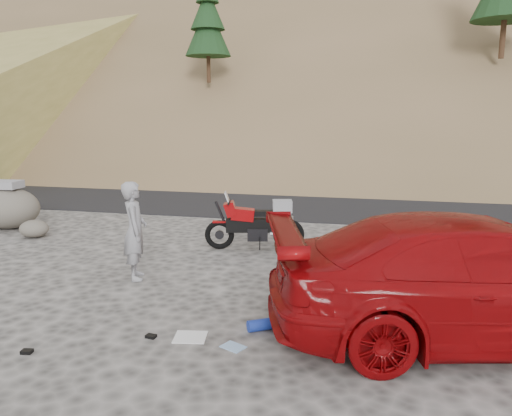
{
  "coord_description": "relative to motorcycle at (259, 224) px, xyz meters",
  "views": [
    {
      "loc": [
        3.22,
        -7.47,
        2.89
      ],
      "look_at": [
        0.94,
        2.14,
        1.0
      ],
      "focal_mm": 35.0,
      "sensor_mm": 36.0,
      "label": 1
    }
  ],
  "objects": [
    {
      "name": "red_car",
      "position": [
        3.74,
        -3.52,
        -0.54
      ],
      "size": [
        5.88,
        3.64,
        1.59
      ],
      "primitive_type": "imported",
      "rotation": [
        0.0,
        0.0,
        1.85
      ],
      "color": "maroon",
      "rests_on": "ground"
    },
    {
      "name": "gear_funnel",
      "position": [
        2.19,
        -4.03,
        -0.45
      ],
      "size": [
        0.16,
        0.16,
        0.19
      ],
      "primitive_type": "cone",
      "rotation": [
        0.0,
        0.0,
        -0.08
      ],
      "color": "#BD0C0E",
      "rests_on": "ground"
    },
    {
      "name": "gear_blue_cloth",
      "position": [
        0.72,
        -4.55,
        -0.54
      ],
      "size": [
        0.35,
        0.31,
        0.01
      ],
      "primitive_type": "cube",
      "rotation": [
        0.0,
        0.0,
        -0.43
      ],
      "color": "#91B6E1",
      "rests_on": "ground"
    },
    {
      "name": "gear_white_cloth",
      "position": [
        0.09,
        -4.41,
        -0.54
      ],
      "size": [
        0.48,
        0.44,
        0.01
      ],
      "primitive_type": "cube",
      "rotation": [
        0.0,
        0.0,
        0.18
      ],
      "color": "white",
      "rests_on": "ground"
    },
    {
      "name": "road",
      "position": [
        -0.89,
        6.33,
        -0.54
      ],
      "size": [
        120.0,
        7.0,
        0.05
      ],
      "primitive_type": "cube",
      "color": "black",
      "rests_on": "ground"
    },
    {
      "name": "ground",
      "position": [
        -0.89,
        -2.67,
        -0.54
      ],
      "size": [
        140.0,
        140.0,
        0.0
      ],
      "primitive_type": "plane",
      "color": "#403E3B",
      "rests_on": "ground"
    },
    {
      "name": "gear_glove_b",
      "position": [
        -1.7,
        -5.28,
        -0.52
      ],
      "size": [
        0.14,
        0.12,
        0.04
      ],
      "primitive_type": "cube",
      "rotation": [
        0.0,
        0.0,
        0.15
      ],
      "color": "black",
      "rests_on": "ground"
    },
    {
      "name": "gear_glove_a",
      "position": [
        -0.41,
        -4.53,
        -0.53
      ],
      "size": [
        0.14,
        0.11,
        0.04
      ],
      "primitive_type": "cube",
      "rotation": [
        0.0,
        0.0,
        -0.13
      ],
      "color": "black",
      "rests_on": "ground"
    },
    {
      "name": "small_rock",
      "position": [
        -5.4,
        -0.2,
        -0.34
      ],
      "size": [
        0.8,
        0.75,
        0.41
      ],
      "rotation": [
        0.0,
        0.0,
        -0.23
      ],
      "color": "#534F47",
      "rests_on": "ground"
    },
    {
      "name": "gear_blue_mat",
      "position": [
        0.96,
        -3.98,
        -0.46
      ],
      "size": [
        0.42,
        0.35,
        0.16
      ],
      "primitive_type": "cylinder",
      "rotation": [
        0.0,
        1.57,
        0.56
      ],
      "color": "#1A329D",
      "rests_on": "ground"
    },
    {
      "name": "motorcycle",
      "position": [
        0.0,
        0.0,
        0.0
      ],
      "size": [
        2.11,
        0.91,
        1.27
      ],
      "rotation": [
        0.0,
        0.0,
        0.24
      ],
      "color": "black",
      "rests_on": "ground"
    },
    {
      "name": "boulder",
      "position": [
        -6.63,
        0.48,
        -0.02
      ],
      "size": [
        1.74,
        1.54,
        1.2
      ],
      "rotation": [
        0.0,
        0.0,
        -0.13
      ],
      "color": "#534F47",
      "rests_on": "ground"
    },
    {
      "name": "man",
      "position": [
        -1.69,
        -2.37,
        -0.54
      ],
      "size": [
        0.64,
        0.75,
        1.73
      ],
      "primitive_type": "imported",
      "rotation": [
        0.0,
        0.0,
        1.99
      ],
      "color": "gray",
      "rests_on": "ground"
    },
    {
      "name": "gear_bottle",
      "position": [
        1.82,
        -4.11,
        -0.45
      ],
      "size": [
        0.09,
        0.09,
        0.19
      ],
      "primitive_type": "cylinder",
      "rotation": [
        0.0,
        0.0,
        -0.27
      ],
      "color": "#1A329D",
      "rests_on": "ground"
    },
    {
      "name": "hillside",
      "position": [
        -0.93,
        38.21,
        10.53
      ],
      "size": [
        120.0,
        73.0,
        46.72
      ],
      "color": "brown",
      "rests_on": "ground"
    }
  ]
}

